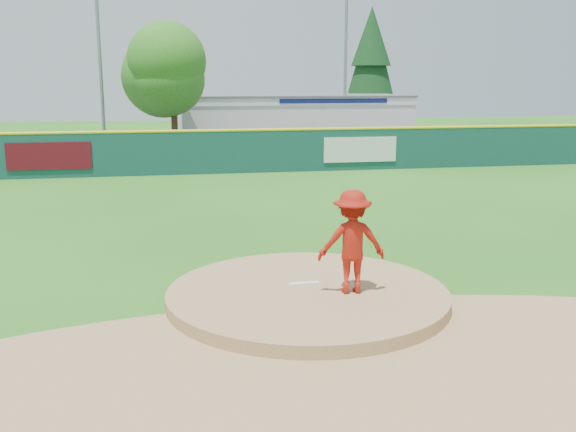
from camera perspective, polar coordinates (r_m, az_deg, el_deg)
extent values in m
plane|color=#286B19|center=(12.70, 1.74, -7.59)|extent=(120.00, 120.00, 0.00)
cylinder|color=#9E774C|center=(12.70, 1.74, -7.59)|extent=(5.50, 5.50, 0.50)
cube|color=white|center=(12.89, 1.45, -6.02)|extent=(0.60, 0.15, 0.04)
cylinder|color=#9E774C|center=(10.01, 5.61, -13.18)|extent=(15.40, 15.40, 0.01)
cube|color=#38383A|center=(38.99, -7.06, 5.61)|extent=(44.00, 16.00, 0.02)
imported|color=#A2180D|center=(12.25, 5.69, -2.29)|extent=(1.35, 0.86, 1.99)
imported|color=silver|center=(34.86, 1.43, 6.14)|extent=(5.56, 4.13, 1.40)
cube|color=silver|center=(44.60, 0.22, 8.54)|extent=(15.00, 8.00, 3.20)
cube|color=white|center=(40.61, 1.34, 10.18)|extent=(15.00, 0.06, 0.55)
cube|color=#0F194C|center=(41.04, 4.12, 10.17)|extent=(7.00, 0.03, 0.28)
cube|color=#59595B|center=(44.53, 0.22, 10.66)|extent=(15.20, 8.20, 0.12)
cube|color=#560C17|center=(30.18, -20.48, 5.02)|extent=(3.60, 0.04, 1.20)
cube|color=silver|center=(31.19, 6.44, 5.89)|extent=(3.60, 0.04, 1.20)
cube|color=#133E3B|center=(29.97, -5.87, 5.66)|extent=(40.00, 0.10, 2.00)
cylinder|color=yellow|center=(29.88, -5.92, 7.57)|extent=(40.00, 0.14, 0.14)
cylinder|color=#382314|center=(36.80, -10.02, 7.17)|extent=(0.36, 0.36, 2.60)
sphere|color=#387F23|center=(36.68, -10.21, 12.25)|extent=(5.60, 5.60, 5.60)
cylinder|color=#382314|center=(50.30, 7.24, 7.92)|extent=(0.40, 0.40, 1.60)
cone|color=#113A16|center=(50.19, 7.38, 13.33)|extent=(4.40, 4.40, 7.90)
cylinder|color=gray|center=(38.84, -16.38, 13.32)|extent=(0.20, 0.20, 11.00)
cylinder|color=gray|center=(42.32, 5.12, 12.91)|extent=(0.20, 0.20, 10.00)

